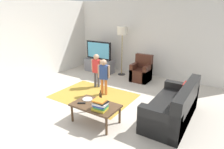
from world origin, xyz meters
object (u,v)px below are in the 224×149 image
object	(u,v)px
tv_stand	(99,66)
tv	(99,51)
floor_lamp	(122,33)
tv_remote	(82,103)
coffee_table	(95,107)
couch	(175,108)
child_near_tv	(97,68)
child_center	(104,74)
armchair	(142,72)
plate	(87,99)
book_stack	(100,105)
bottle	(101,98)

from	to	relation	value
tv_stand	tv	xyz separation A→B (m)	(-0.00, -0.02, 0.60)
floor_lamp	tv_remote	world-z (taller)	floor_lamp
floor_lamp	coffee_table	xyz separation A→B (m)	(1.18, -3.16, -1.17)
tv	couch	distance (m)	4.08
tv	child_near_tv	distance (m)	1.63
couch	tv_remote	world-z (taller)	couch
tv	coffee_table	distance (m)	3.69
tv_stand	child_center	bearing A→B (deg)	-50.13
couch	coffee_table	world-z (taller)	couch
armchair	coffee_table	world-z (taller)	armchair
tv	tv_remote	distance (m)	3.63
couch	tv_stand	bearing A→B (deg)	150.34
coffee_table	couch	bearing A→B (deg)	35.37
armchair	plate	xyz separation A→B (m)	(-0.03, -2.86, 0.13)
couch	floor_lamp	world-z (taller)	floor_lamp
tv_stand	child_center	xyz separation A→B (m)	(1.43, -1.72, 0.38)
child_near_tv	tv_stand	bearing A→B (deg)	123.68
couch	book_stack	bearing A→B (deg)	-136.66
armchair	plate	distance (m)	2.87
armchair	book_stack	bearing A→B (deg)	-80.96
floor_lamp	book_stack	distance (m)	3.71
tv	tv_remote	size ratio (longest dim) A/B	6.47
child_center	bottle	xyz separation A→B (m)	(0.73, -1.17, -0.09)
tv_stand	bottle	size ratio (longest dim) A/B	4.12
bottle	plate	xyz separation A→B (m)	(-0.35, -0.02, -0.11)
armchair	plate	bearing A→B (deg)	-90.53
plate	child_near_tv	bearing A→B (deg)	120.59
tv	book_stack	world-z (taller)	tv
tv	floor_lamp	xyz separation A→B (m)	(0.94, 0.17, 0.70)
couch	child_near_tv	world-z (taller)	child_near_tv
child_near_tv	bottle	distance (m)	1.98
couch	coffee_table	size ratio (longest dim) A/B	1.80
child_center	book_stack	xyz separation A→B (m)	(0.90, -1.41, -0.10)
armchair	coffee_table	distance (m)	2.98
armchair	floor_lamp	xyz separation A→B (m)	(-0.90, 0.19, 1.25)
tv	child_center	xyz separation A→B (m)	(1.43, -1.70, -0.22)
floor_lamp	child_center	size ratio (longest dim) A/B	1.70
tv	bottle	xyz separation A→B (m)	(2.17, -2.86, -0.31)
coffee_table	tv_remote	bearing A→B (deg)	-156.80
bottle	plate	world-z (taller)	bottle
couch	tv	bearing A→B (deg)	150.59
tv_remote	floor_lamp	bearing A→B (deg)	71.52
floor_lamp	couch	bearing A→B (deg)	-39.89
book_stack	tv_remote	world-z (taller)	book_stack
tv	plate	bearing A→B (deg)	-57.75
child_center	child_near_tv	bearing A→B (deg)	145.81
tv_stand	plate	bearing A→B (deg)	-57.94
couch	child_center	distance (m)	2.14
child_near_tv	child_center	distance (m)	0.64
couch	child_near_tv	size ratio (longest dim) A/B	1.69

